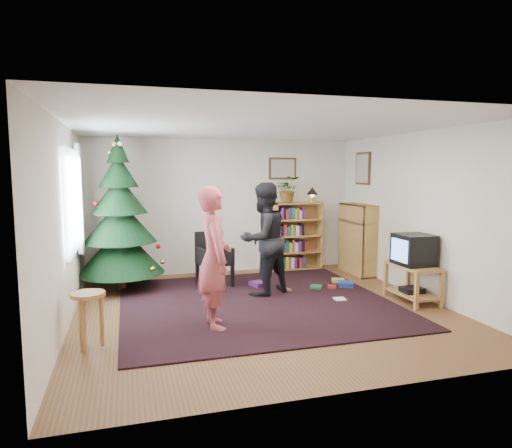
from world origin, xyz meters
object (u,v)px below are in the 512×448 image
object	(u,v)px
crt_tv	(414,250)
person_by_chair	(263,239)
picture_back	(283,169)
potted_plant	(288,189)
picture_right	(363,169)
stool	(88,305)
tv_stand	(412,280)
christmas_tree	(120,226)
bookshelf_back	(297,235)
person_standing	(214,258)
bookshelf_right	(357,238)
armchair	(214,257)
table_lamp	(312,192)

from	to	relation	value
crt_tv	person_by_chair	bearing A→B (deg)	154.16
picture_back	person_by_chair	distance (m)	2.26
person_by_chair	potted_plant	distance (m)	2.02
picture_right	stool	size ratio (longest dim) A/B	0.99
tv_stand	christmas_tree	bearing A→B (deg)	154.93
bookshelf_back	person_standing	world-z (taller)	person_standing
stool	potted_plant	distance (m)	4.76
picture_right	person_by_chair	bearing A→B (deg)	-155.20
bookshelf_right	armchair	xyz separation A→B (m)	(-2.74, -0.17, -0.18)
armchair	person_standing	xyz separation A→B (m)	(-0.37, -2.02, 0.38)
person_standing	person_by_chair	xyz separation A→B (m)	(1.00, 1.25, 0.00)
tv_stand	crt_tv	bearing A→B (deg)	-180.00
potted_plant	table_lamp	world-z (taller)	potted_plant
christmas_tree	person_by_chair	size ratio (longest dim) A/B	1.43
bookshelf_back	armchair	xyz separation A→B (m)	(-1.82, -0.86, -0.18)
crt_tv	potted_plant	distance (m)	2.88
bookshelf_back	bookshelf_right	bearing A→B (deg)	-36.68
person_standing	armchair	bearing A→B (deg)	-11.68
table_lamp	bookshelf_back	bearing A→B (deg)	180.00
picture_right	bookshelf_right	size ratio (longest dim) A/B	0.46
person_standing	person_by_chair	distance (m)	1.61
christmas_tree	tv_stand	world-z (taller)	christmas_tree
person_standing	table_lamp	distance (m)	3.86
stool	table_lamp	bearing A→B (deg)	38.62
armchair	person_by_chair	size ratio (longest dim) A/B	0.52
picture_right	person_standing	bearing A→B (deg)	-144.80
bookshelf_right	stool	distance (m)	5.16
bookshelf_back	bookshelf_right	distance (m)	1.15
person_by_chair	table_lamp	distance (m)	2.29
bookshelf_right	stool	bearing A→B (deg)	118.27
christmas_tree	bookshelf_back	size ratio (longest dim) A/B	1.91
armchair	person_by_chair	bearing A→B (deg)	-63.95
picture_back	person_by_chair	xyz separation A→B (m)	(-0.92, -1.76, -1.08)
potted_plant	bookshelf_back	bearing A→B (deg)	0.00
crt_tv	picture_right	bearing A→B (deg)	82.64
crt_tv	table_lamp	size ratio (longest dim) A/B	1.74
person_standing	stool	bearing A→B (deg)	98.58
stool	picture_back	bearing A→B (deg)	44.26
table_lamp	picture_back	bearing A→B (deg)	166.60
bookshelf_right	bookshelf_back	bearing A→B (deg)	53.32
picture_back	person_standing	bearing A→B (deg)	-122.51
bookshelf_right	table_lamp	xyz separation A→B (m)	(-0.62, 0.69, 0.83)
christmas_tree	person_by_chair	bearing A→B (deg)	-24.36
picture_back	tv_stand	distance (m)	3.35
person_standing	potted_plant	xyz separation A→B (m)	(1.99, 2.88, 0.69)
picture_right	armchair	xyz separation A→B (m)	(-2.88, -0.27, -1.46)
bookshelf_right	table_lamp	bearing A→B (deg)	42.18
person_by_chair	potted_plant	xyz separation A→B (m)	(0.98, 1.63, 0.69)
armchair	person_by_chair	xyz separation A→B (m)	(0.63, -0.77, 0.38)
person_by_chair	table_lamp	world-z (taller)	person_by_chair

